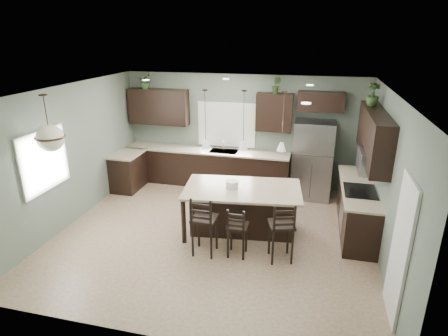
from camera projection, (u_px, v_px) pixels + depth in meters
ground at (214, 234)px, 7.38m from camera, size 6.00×6.00×0.00m
pantry_door at (400, 251)px, 4.95m from camera, size 0.04×0.82×2.04m
window_back at (227, 125)px, 9.43m from camera, size 1.35×0.02×1.00m
window_left at (43, 161)px, 6.78m from camera, size 0.02×1.10×1.00m
left_return_cabs at (128, 172)px, 9.38m from camera, size 0.60×0.90×0.90m
left_return_countertop at (127, 154)px, 9.21m from camera, size 0.66×0.96×0.04m
back_lower_cabs at (207, 168)px, 9.65m from camera, size 4.20×0.60×0.90m
back_countertop at (207, 151)px, 9.47m from camera, size 4.20×0.66×0.04m
sink_inset at (224, 151)px, 9.36m from camera, size 0.70×0.45×0.01m
faucet at (224, 146)px, 9.29m from camera, size 0.02×0.02×0.28m
back_upper_left at (159, 107)px, 9.54m from camera, size 1.55×0.34×0.90m
back_upper_right at (274, 112)px, 8.89m from camera, size 0.85×0.34×0.90m
fridge_header at (321, 102)px, 8.55m from camera, size 1.05×0.34×0.45m
right_lower_cabs at (357, 208)px, 7.42m from camera, size 0.60×2.35×0.90m
right_countertop at (359, 187)px, 7.26m from camera, size 0.66×2.35×0.04m
cooktop at (360, 191)px, 7.00m from camera, size 0.58×0.75×0.02m
wall_oven_front at (341, 213)px, 7.24m from camera, size 0.01×0.72×0.60m
right_upper_cabs at (374, 136)px, 6.88m from camera, size 0.34×2.35×0.90m
microwave at (370, 161)px, 6.78m from camera, size 0.40×0.75×0.40m
refrigerator at (312, 160)px, 8.75m from camera, size 0.90×0.74×1.85m
kitchen_island at (242, 210)px, 7.33m from camera, size 2.36×1.52×0.92m
serving_dish at (232, 184)px, 7.17m from camera, size 0.24×0.24×0.14m
bar_stool_left at (205, 225)px, 6.56m from camera, size 0.43×0.43×1.13m
bar_stool_center at (237, 231)px, 6.52m from camera, size 0.36×0.36×0.95m
bar_stool_right at (281, 231)px, 6.37m from camera, size 0.51×0.51×1.11m
pendant_left at (205, 119)px, 6.80m from camera, size 0.17×0.17×1.10m
pendant_center at (244, 120)px, 6.72m from camera, size 0.17×0.17×1.10m
pendant_right at (283, 121)px, 6.64m from camera, size 0.17×0.17×1.10m
chandelier at (48, 123)px, 6.26m from camera, size 0.50×0.50×0.98m
plant_back_left at (146, 81)px, 9.37m from camera, size 0.38×0.34×0.37m
plant_back_right at (276, 85)px, 8.64m from camera, size 0.24×0.21×0.38m
plant_right_wall at (373, 94)px, 7.23m from camera, size 0.27×0.27×0.43m
room_shell at (213, 152)px, 6.80m from camera, size 6.00×6.00×6.00m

